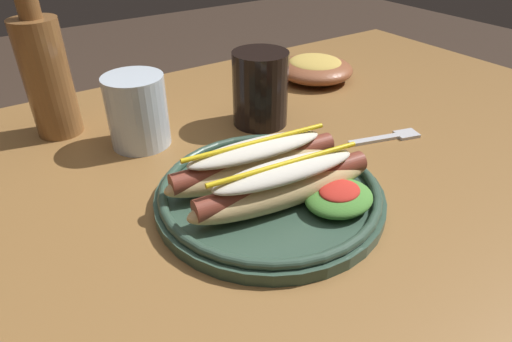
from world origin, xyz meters
The scene contains 7 objects.
dining_table centered at (0.00, 0.00, 0.64)m, with size 1.46×0.82×0.74m.
hot_dog_plate centered at (0.00, -0.09, 0.77)m, with size 0.28×0.28×0.08m.
fork centered at (0.25, -0.06, 0.74)m, with size 0.12×0.05×0.00m.
soda_cup centered at (0.12, 0.10, 0.80)m, with size 0.09×0.09×0.12m, color black.
water_cup centered at (-0.08, 0.15, 0.79)m, with size 0.09×0.09×0.11m, color silver.
glass_bottle centered at (-0.17, 0.25, 0.84)m, with size 0.07×0.07×0.26m.
side_bowl centered at (0.32, 0.21, 0.76)m, with size 0.15×0.15×0.05m.
Camera 1 is at (-0.26, -0.45, 1.07)m, focal length 30.49 mm.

